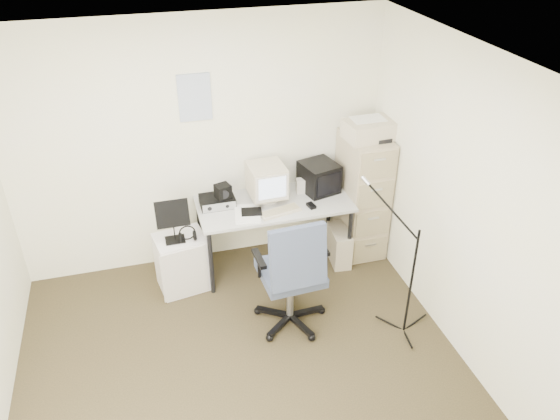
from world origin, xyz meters
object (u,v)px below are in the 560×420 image
object	(u,v)px
filing_cabinet	(362,195)
side_cart	(182,262)
desk	(274,233)
office_chair	(290,270)

from	to	relation	value
filing_cabinet	side_cart	xyz separation A→B (m)	(-1.91, -0.16, -0.36)
desk	office_chair	world-z (taller)	office_chair
filing_cabinet	office_chair	distance (m)	1.40
desk	filing_cabinet	bearing A→B (deg)	1.81
filing_cabinet	desk	xyz separation A→B (m)	(-0.95, -0.03, -0.29)
filing_cabinet	desk	bearing A→B (deg)	-178.19
office_chair	side_cart	world-z (taller)	office_chair
side_cart	desk	bearing A→B (deg)	-1.90
filing_cabinet	side_cart	distance (m)	1.95
filing_cabinet	desk	size ratio (longest dim) A/B	0.87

